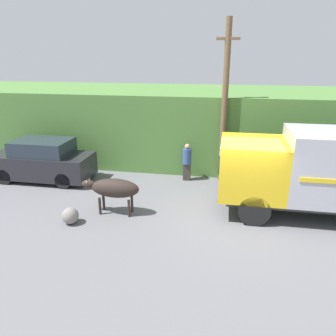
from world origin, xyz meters
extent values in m
plane|color=slate|center=(0.00, 0.00, 0.00)|extent=(60.00, 60.00, 0.00)
cube|color=#4C7A38|center=(0.00, 6.87, 1.74)|extent=(32.00, 6.28, 3.49)
cube|color=#99ADB7|center=(-4.70, 5.14, 1.41)|extent=(5.53, 2.40, 2.83)
cube|color=#4C4742|center=(-4.70, 5.14, 2.91)|extent=(5.83, 2.70, 0.16)
cube|color=#2D2D2D|center=(2.84, 0.71, 0.60)|extent=(6.44, 1.85, 0.18)
cube|color=gold|center=(0.38, 0.71, 1.59)|extent=(2.10, 2.32, 1.80)
cube|color=#232D38|center=(-0.69, 0.71, 1.91)|extent=(0.04, 1.97, 0.63)
cylinder|color=black|center=(0.49, -0.19, 0.51)|extent=(1.02, 0.51, 1.02)
ellipsoid|color=#2D231E|center=(-4.09, -0.33, 0.92)|extent=(1.65, 0.65, 0.65)
ellipsoid|color=#2D231E|center=(-5.03, -0.33, 1.01)|extent=(0.48, 0.28, 0.28)
cone|color=#B7AD93|center=(-5.03, -0.44, 1.15)|extent=(0.06, 0.06, 0.11)
cone|color=#B7AD93|center=(-5.03, -0.22, 1.15)|extent=(0.06, 0.06, 0.11)
cylinder|color=#2D231E|center=(-4.60, -0.51, 0.30)|extent=(0.09, 0.09, 0.60)
cylinder|color=#2D231E|center=(-4.60, -0.15, 0.30)|extent=(0.09, 0.09, 0.60)
cylinder|color=#2D231E|center=(-3.57, -0.51, 0.30)|extent=(0.09, 0.09, 0.60)
cylinder|color=#2D231E|center=(-3.57, -0.15, 0.30)|extent=(0.09, 0.09, 0.60)
cube|color=#232328|center=(-8.22, 2.17, 0.67)|extent=(4.26, 1.76, 0.98)
cube|color=#232D38|center=(-8.11, 2.17, 1.47)|extent=(2.34, 1.62, 0.62)
cylinder|color=black|center=(-9.54, 1.43, 0.33)|extent=(0.66, 0.28, 0.66)
cylinder|color=black|center=(-6.90, 1.43, 0.33)|extent=(0.66, 0.28, 0.66)
cube|color=#38332D|center=(-2.10, 3.23, 0.37)|extent=(0.32, 0.21, 0.75)
cylinder|color=#334C8C|center=(-2.10, 3.23, 1.07)|extent=(0.38, 0.38, 0.65)
sphere|color=tan|center=(-2.10, 3.23, 1.51)|extent=(0.21, 0.21, 0.21)
cylinder|color=brown|center=(-0.66, 3.56, 3.26)|extent=(0.24, 0.24, 6.51)
cube|color=brown|center=(-0.66, 3.56, 5.73)|extent=(0.90, 0.20, 0.10)
sphere|color=gray|center=(-5.30, -1.29, 0.27)|extent=(0.54, 0.54, 0.54)
camera|label=1|loc=(-0.53, -9.98, 5.17)|focal=35.00mm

